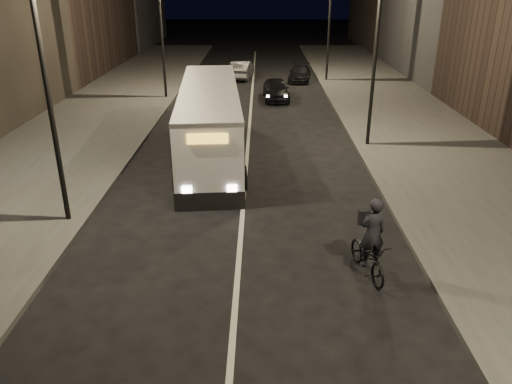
{
  "coord_description": "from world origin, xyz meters",
  "views": [
    {
      "loc": [
        0.6,
        -10.4,
        7.31
      ],
      "look_at": [
        0.47,
        3.1,
        1.5
      ],
      "focal_mm": 35.0,
      "sensor_mm": 36.0,
      "label": 1
    }
  ],
  "objects_px": {
    "streetlight_left_near": "(51,53)",
    "streetlight_left_far": "(164,12)",
    "streetlight_right_far": "(326,7)",
    "cyclist_on_bicycle": "(369,250)",
    "city_bus": "(210,120)",
    "car_near": "(276,89)",
    "streetlight_right_mid": "(372,27)",
    "car_mid": "(242,70)",
    "car_far": "(300,73)"
  },
  "relations": [
    {
      "from": "car_mid",
      "to": "streetlight_left_far",
      "type": "bearing_deg",
      "value": 65.92
    },
    {
      "from": "car_near",
      "to": "car_far",
      "type": "distance_m",
      "value": 6.72
    },
    {
      "from": "car_far",
      "to": "streetlight_right_mid",
      "type": "bearing_deg",
      "value": -76.3
    },
    {
      "from": "streetlight_left_far",
      "to": "cyclist_on_bicycle",
      "type": "relative_size",
      "value": 3.53
    },
    {
      "from": "streetlight_right_mid",
      "to": "streetlight_right_far",
      "type": "relative_size",
      "value": 1.0
    },
    {
      "from": "car_near",
      "to": "car_far",
      "type": "relative_size",
      "value": 1.0
    },
    {
      "from": "streetlight_right_far",
      "to": "streetlight_left_far",
      "type": "relative_size",
      "value": 1.0
    },
    {
      "from": "streetlight_left_far",
      "to": "car_mid",
      "type": "bearing_deg",
      "value": 58.76
    },
    {
      "from": "car_near",
      "to": "streetlight_right_mid",
      "type": "bearing_deg",
      "value": -72.13
    },
    {
      "from": "streetlight_left_near",
      "to": "car_near",
      "type": "xyz_separation_m",
      "value": [
        6.92,
        17.91,
        -4.7
      ]
    },
    {
      "from": "streetlight_left_near",
      "to": "streetlight_left_far",
      "type": "distance_m",
      "value": 18.0
    },
    {
      "from": "streetlight_right_mid",
      "to": "city_bus",
      "type": "distance_m",
      "value": 7.97
    },
    {
      "from": "car_near",
      "to": "car_far",
      "type": "height_order",
      "value": "car_near"
    },
    {
      "from": "streetlight_right_far",
      "to": "streetlight_left_far",
      "type": "xyz_separation_m",
      "value": [
        -10.66,
        -6.0,
        0.0
      ]
    },
    {
      "from": "streetlight_right_far",
      "to": "car_mid",
      "type": "bearing_deg",
      "value": 168.25
    },
    {
      "from": "streetlight_left_near",
      "to": "cyclist_on_bicycle",
      "type": "relative_size",
      "value": 3.53
    },
    {
      "from": "city_bus",
      "to": "car_near",
      "type": "height_order",
      "value": "city_bus"
    },
    {
      "from": "streetlight_right_mid",
      "to": "cyclist_on_bicycle",
      "type": "xyz_separation_m",
      "value": [
        -1.88,
        -10.99,
        -4.6
      ]
    },
    {
      "from": "streetlight_right_mid",
      "to": "city_bus",
      "type": "bearing_deg",
      "value": -168.86
    },
    {
      "from": "streetlight_right_mid",
      "to": "car_far",
      "type": "bearing_deg",
      "value": 96.08
    },
    {
      "from": "streetlight_right_far",
      "to": "cyclist_on_bicycle",
      "type": "bearing_deg",
      "value": -93.98
    },
    {
      "from": "streetlight_right_mid",
      "to": "cyclist_on_bicycle",
      "type": "relative_size",
      "value": 3.53
    },
    {
      "from": "streetlight_left_far",
      "to": "car_mid",
      "type": "distance_m",
      "value": 9.73
    },
    {
      "from": "streetlight_right_far",
      "to": "streetlight_left_near",
      "type": "bearing_deg",
      "value": -113.96
    },
    {
      "from": "streetlight_left_near",
      "to": "city_bus",
      "type": "bearing_deg",
      "value": 60.64
    },
    {
      "from": "streetlight_left_far",
      "to": "car_near",
      "type": "relative_size",
      "value": 2.08
    },
    {
      "from": "streetlight_right_far",
      "to": "streetlight_right_mid",
      "type": "bearing_deg",
      "value": -90.0
    },
    {
      "from": "streetlight_left_far",
      "to": "car_far",
      "type": "relative_size",
      "value": 2.09
    },
    {
      "from": "streetlight_right_mid",
      "to": "car_far",
      "type": "xyz_separation_m",
      "value": [
        -1.74,
        16.33,
        -4.8
      ]
    },
    {
      "from": "car_near",
      "to": "car_mid",
      "type": "relative_size",
      "value": 0.94
    },
    {
      "from": "streetlight_left_near",
      "to": "car_far",
      "type": "height_order",
      "value": "streetlight_left_near"
    },
    {
      "from": "streetlight_right_far",
      "to": "city_bus",
      "type": "height_order",
      "value": "streetlight_right_far"
    },
    {
      "from": "car_far",
      "to": "streetlight_left_near",
      "type": "bearing_deg",
      "value": -102.53
    },
    {
      "from": "streetlight_right_far",
      "to": "car_near",
      "type": "height_order",
      "value": "streetlight_right_far"
    },
    {
      "from": "streetlight_right_far",
      "to": "car_far",
      "type": "xyz_separation_m",
      "value": [
        -1.74,
        0.33,
        -4.8
      ]
    },
    {
      "from": "streetlight_left_near",
      "to": "streetlight_left_far",
      "type": "height_order",
      "value": "same"
    },
    {
      "from": "streetlight_left_near",
      "to": "streetlight_left_far",
      "type": "bearing_deg",
      "value": 90.0
    },
    {
      "from": "cyclist_on_bicycle",
      "to": "car_near",
      "type": "xyz_separation_m",
      "value": [
        -1.87,
        20.9,
        -0.1
      ]
    },
    {
      "from": "streetlight_left_near",
      "to": "streetlight_right_mid",
      "type": "bearing_deg",
      "value": 36.88
    },
    {
      "from": "streetlight_right_mid",
      "to": "car_near",
      "type": "height_order",
      "value": "streetlight_right_mid"
    },
    {
      "from": "streetlight_left_far",
      "to": "car_mid",
      "type": "relative_size",
      "value": 1.95
    },
    {
      "from": "cyclist_on_bicycle",
      "to": "car_near",
      "type": "height_order",
      "value": "cyclist_on_bicycle"
    },
    {
      "from": "streetlight_right_mid",
      "to": "streetlight_left_far",
      "type": "relative_size",
      "value": 1.0
    },
    {
      "from": "streetlight_right_mid",
      "to": "cyclist_on_bicycle",
      "type": "distance_m",
      "value": 12.06
    },
    {
      "from": "streetlight_right_mid",
      "to": "streetlight_right_far",
      "type": "bearing_deg",
      "value": 90.0
    },
    {
      "from": "streetlight_right_mid",
      "to": "car_mid",
      "type": "bearing_deg",
      "value": 109.83
    },
    {
      "from": "car_mid",
      "to": "car_far",
      "type": "xyz_separation_m",
      "value": [
        4.5,
        -0.97,
        -0.12
      ]
    },
    {
      "from": "streetlight_right_mid",
      "to": "city_bus",
      "type": "relative_size",
      "value": 0.7
    },
    {
      "from": "streetlight_left_near",
      "to": "car_mid",
      "type": "bearing_deg",
      "value": 80.08
    },
    {
      "from": "streetlight_right_mid",
      "to": "streetlight_left_far",
      "type": "xyz_separation_m",
      "value": [
        -10.66,
        10.0,
        0.0
      ]
    }
  ]
}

